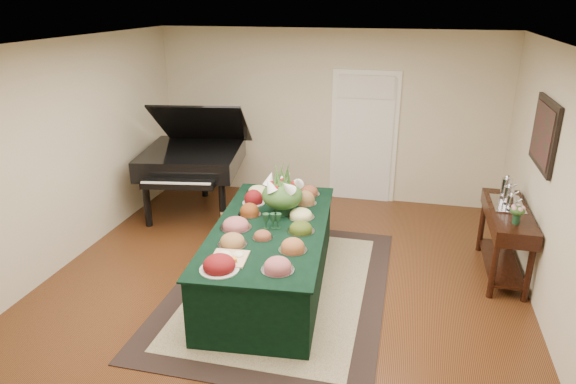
% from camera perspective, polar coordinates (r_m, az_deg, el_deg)
% --- Properties ---
extents(ground, '(6.00, 6.00, 0.00)m').
position_cam_1_polar(ground, '(6.06, -0.67, -10.31)').
color(ground, black).
rests_on(ground, ground).
extents(area_rug, '(2.38, 3.33, 0.01)m').
position_cam_1_polar(area_rug, '(6.02, -0.89, -10.50)').
color(area_rug, black).
rests_on(area_rug, ground).
extents(kitchen_doorway, '(1.05, 0.07, 2.10)m').
position_cam_1_polar(kitchen_doorway, '(8.30, 8.41, 5.88)').
color(kitchen_doorway, white).
rests_on(kitchen_doorway, ground).
extents(buffet_table, '(1.46, 2.71, 0.76)m').
position_cam_1_polar(buffet_table, '(5.88, -1.94, -7.10)').
color(buffet_table, black).
rests_on(buffet_table, ground).
extents(food_platters, '(1.09, 2.43, 0.13)m').
position_cam_1_polar(food_platters, '(5.70, -2.34, -3.33)').
color(food_platters, silver).
rests_on(food_platters, buffet_table).
extents(cutting_board, '(0.37, 0.37, 0.10)m').
position_cam_1_polar(cutting_board, '(5.05, -6.52, -6.99)').
color(cutting_board, tan).
rests_on(cutting_board, buffet_table).
extents(green_goblets, '(0.20, 0.11, 0.18)m').
position_cam_1_polar(green_goblets, '(5.62, -1.74, -3.23)').
color(green_goblets, '#14341E').
rests_on(green_goblets, buffet_table).
extents(floral_centerpiece, '(0.50, 0.50, 0.50)m').
position_cam_1_polar(floral_centerpiece, '(5.93, -0.64, 0.21)').
color(floral_centerpiece, '#14341E').
rests_on(floral_centerpiece, buffet_table).
extents(grand_piano, '(1.69, 1.89, 1.74)m').
position_cam_1_polar(grand_piano, '(7.86, -10.53, 3.74)').
color(grand_piano, black).
rests_on(grand_piano, ground).
extents(wicker_basket, '(0.42, 0.42, 0.26)m').
position_cam_1_polar(wicker_basket, '(7.43, -5.88, -3.13)').
color(wicker_basket, '#91623A').
rests_on(wicker_basket, ground).
extents(mahogany_sideboard, '(0.45, 1.38, 0.84)m').
position_cam_1_polar(mahogany_sideboard, '(6.53, 23.15, -3.32)').
color(mahogany_sideboard, black).
rests_on(mahogany_sideboard, ground).
extents(tea_service, '(0.34, 0.58, 0.30)m').
position_cam_1_polar(tea_service, '(6.59, 23.29, -0.22)').
color(tea_service, silver).
rests_on(tea_service, mahogany_sideboard).
extents(pink_bouquet, '(0.17, 0.17, 0.22)m').
position_cam_1_polar(pink_bouquet, '(6.03, 24.15, -1.96)').
color(pink_bouquet, '#14341E').
rests_on(pink_bouquet, mahogany_sideboard).
extents(wall_painting, '(0.05, 0.95, 0.75)m').
position_cam_1_polar(wall_painting, '(6.24, 26.58, 5.79)').
color(wall_painting, black).
rests_on(wall_painting, ground).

